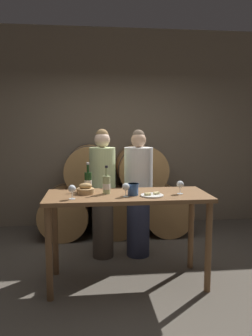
# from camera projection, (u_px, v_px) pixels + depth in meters

# --- Properties ---
(ground_plane) EXTENTS (10.00, 10.00, 0.00)m
(ground_plane) POSITION_uv_depth(u_px,v_px,m) (127.00, 282.00, 3.46)
(ground_plane) COLOR #564F44
(stone_wall_back) EXTENTS (10.00, 0.12, 3.20)m
(stone_wall_back) POSITION_uv_depth(u_px,v_px,m) (112.00, 129.00, 5.43)
(stone_wall_back) COLOR #7F705B
(stone_wall_back) RESTS_ON ground_plane
(barrel_stack) EXTENTS (2.27, 0.86, 1.37)m
(barrel_stack) POSITION_uv_depth(u_px,v_px,m) (115.00, 193.00, 5.02)
(barrel_stack) COLOR #A87A47
(barrel_stack) RESTS_ON ground_plane
(tasting_table) EXTENTS (1.66, 0.68, 0.95)m
(tasting_table) POSITION_uv_depth(u_px,v_px,m) (127.00, 207.00, 3.36)
(tasting_table) COLOR brown
(tasting_table) RESTS_ON ground_plane
(person_left) EXTENTS (0.32, 0.32, 1.60)m
(person_left) POSITION_uv_depth(u_px,v_px,m) (103.00, 193.00, 4.04)
(person_left) COLOR #4C4238
(person_left) RESTS_ON ground_plane
(person_right) EXTENTS (0.35, 0.35, 1.60)m
(person_right) POSITION_uv_depth(u_px,v_px,m) (138.00, 193.00, 4.09)
(person_right) COLOR #2D334C
(person_right) RESTS_ON ground_plane
(wine_bottle_red) EXTENTS (0.08, 0.08, 0.30)m
(wine_bottle_red) POSITION_uv_depth(u_px,v_px,m) (88.00, 181.00, 3.52)
(wine_bottle_red) COLOR #193819
(wine_bottle_red) RESTS_ON tasting_table
(wine_bottle_white) EXTENTS (0.08, 0.08, 0.29)m
(wine_bottle_white) POSITION_uv_depth(u_px,v_px,m) (107.00, 185.00, 3.34)
(wine_bottle_white) COLOR #ADBC7F
(wine_bottle_white) RESTS_ON tasting_table
(blue_crock) EXTENTS (0.11, 0.11, 0.12)m
(blue_crock) POSITION_uv_depth(u_px,v_px,m) (133.00, 189.00, 3.27)
(blue_crock) COLOR #335693
(blue_crock) RESTS_ON tasting_table
(bread_basket) EXTENTS (0.18, 0.18, 0.11)m
(bread_basket) POSITION_uv_depth(u_px,v_px,m) (85.00, 190.00, 3.34)
(bread_basket) COLOR tan
(bread_basket) RESTS_ON tasting_table
(cheese_plate) EXTENTS (0.23, 0.23, 0.04)m
(cheese_plate) POSITION_uv_depth(u_px,v_px,m) (152.00, 195.00, 3.23)
(cheese_plate) COLOR white
(cheese_plate) RESTS_ON tasting_table
(wine_glass_far_left) EXTENTS (0.07, 0.07, 0.14)m
(wine_glass_far_left) POSITION_uv_depth(u_px,v_px,m) (72.00, 189.00, 3.09)
(wine_glass_far_left) COLOR white
(wine_glass_far_left) RESTS_ON tasting_table
(wine_glass_left) EXTENTS (0.07, 0.07, 0.14)m
(wine_glass_left) POSITION_uv_depth(u_px,v_px,m) (126.00, 187.00, 3.19)
(wine_glass_left) COLOR white
(wine_glass_left) RESTS_ON tasting_table
(wine_glass_center) EXTENTS (0.07, 0.07, 0.14)m
(wine_glass_center) POSITION_uv_depth(u_px,v_px,m) (180.00, 185.00, 3.33)
(wine_glass_center) COLOR white
(wine_glass_center) RESTS_ON tasting_table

